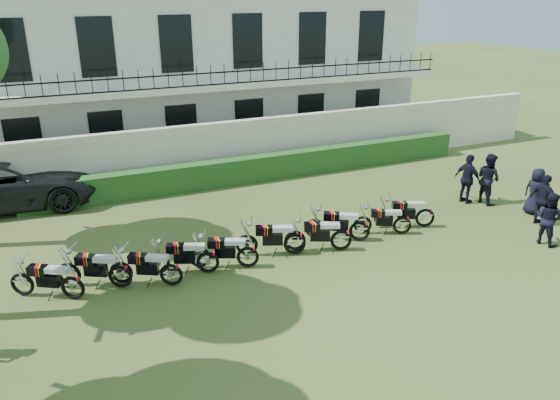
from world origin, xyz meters
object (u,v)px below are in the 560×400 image
Objects in this scene: motorcycle_0 at (72,282)px; officer_3 at (535,191)px; officer_1 at (549,218)px; officer_4 at (488,178)px; motorcycle_2 at (171,269)px; motorcycle_9 at (425,213)px; motorcycle_7 at (360,226)px; motorcycle_8 at (403,221)px; suv at (7,183)px; officer_5 at (468,179)px; motorcycle_4 at (248,252)px; officer_2 at (544,200)px; motorcycle_5 at (295,239)px; motorcycle_6 at (341,235)px; motorcycle_3 at (208,257)px; motorcycle_1 at (120,271)px.

motorcycle_0 is 14.72m from officer_3.
officer_1 is 3.39m from officer_4.
motorcycle_2 is at bearing -66.64° from motorcycle_0.
motorcycle_7 is at bearing 114.43° from motorcycle_9.
motorcycle_0 is 8.17m from motorcycle_7.
motorcycle_8 is 0.90× the size of officer_4.
suv is at bearing 42.97° from motorcycle_0.
motorcycle_8 is 3.94m from officer_5.
motorcycle_2 reaches higher than motorcycle_4.
officer_3 is at bearing -151.98° from officer_5.
officer_4 is (-0.21, 2.23, 0.06)m from officer_2.
officer_3 is (4.09, -0.52, 0.31)m from motorcycle_9.
motorcycle_5 is 2.16m from motorcycle_7.
motorcycle_7 is at bearing 73.55° from officer_2.
motorcycle_2 is 1.02× the size of officer_2.
motorcycle_6 is 1.07× the size of motorcycle_7.
motorcycle_7 is at bearing -67.20° from motorcycle_3.
motorcycle_6 is 7.37m from officer_3.
motorcycle_8 is 0.90× the size of motorcycle_9.
officer_2 reaches higher than motorcycle_9.
motorcycle_8 is (6.23, -0.04, -0.04)m from motorcycle_3.
officer_4 is at bearing -56.99° from motorcycle_1.
motorcycle_6 is 1.15× the size of officer_3.
motorcycle_2 is 11.08m from officer_5.
motorcycle_3 is 1.12× the size of motorcycle_8.
motorcycle_7 is 0.95× the size of officer_4.
motorcycle_7 is at bearing 53.08° from officer_1.
motorcycle_3 reaches higher than motorcycle_8.
suv is at bearing 55.96° from motorcycle_2.
officer_1 reaches higher than motorcycle_9.
motorcycle_4 reaches higher than motorcycle_8.
officer_2 is (6.02, -1.28, 0.35)m from motorcycle_7.
motorcycle_6 is at bearing -126.68° from suv.
motorcycle_1 is 1.28m from motorcycle_2.
motorcycle_4 is at bearing 125.27° from motorcycle_7.
motorcycle_3 is 1.06× the size of motorcycle_7.
officer_4 is (12.83, 0.88, 0.41)m from motorcycle_1.
officer_1 is (5.03, -2.35, 0.32)m from motorcycle_7.
motorcycle_2 is 11.03m from officer_1.
motorcycle_6 is 6.21m from officer_1.
motorcycle_1 is 4.86m from motorcycle_5.
motorcycle_9 is at bearing -68.38° from motorcycle_5.
motorcycle_7 is (7.02, -0.07, -0.00)m from motorcycle_1.
officer_1 is 1.46m from officer_2.
motorcycle_3 is at bearing 92.97° from officer_4.
motorcycle_8 is at bearing 71.13° from officer_2.
motorcycle_3 is (2.26, -0.14, -0.01)m from motorcycle_1.
motorcycle_7 is 1.47m from motorcycle_8.
motorcycle_3 is 2.59m from motorcycle_5.
motorcycle_4 is 1.11× the size of officer_1.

